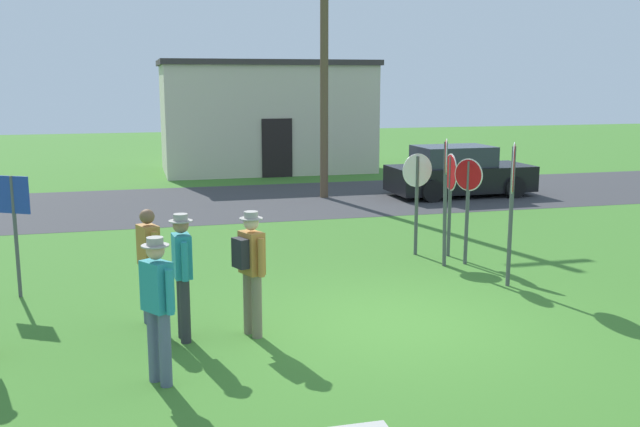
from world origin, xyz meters
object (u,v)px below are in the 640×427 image
object	(u,v)px
utility_pole	(324,48)
stop_sign_rear_left	(417,187)
parked_car_on_street	(458,173)
stop_sign_tallest	(512,187)
stop_sign_low_front	(468,194)
stop_sign_far_back	(446,181)
person_in_dark_shirt	(158,302)
info_panel_leftmost	(14,214)
person_on_left	(182,269)
stop_sign_center_cluster	(450,187)
person_in_blue	(251,264)
person_in_teal	(149,260)

from	to	relation	value
utility_pole	stop_sign_rear_left	bearing A→B (deg)	-90.43
parked_car_on_street	stop_sign_tallest	world-z (taller)	stop_sign_tallest
stop_sign_low_front	stop_sign_rear_left	world-z (taller)	stop_sign_rear_left
stop_sign_far_back	person_in_dark_shirt	size ratio (longest dim) A/B	1.38
stop_sign_low_front	info_panel_leftmost	xyz separation A→B (m)	(-7.94, -0.13, 0.02)
utility_pole	person_on_left	world-z (taller)	utility_pole
stop_sign_center_cluster	person_in_blue	distance (m)	5.76
parked_car_on_street	stop_sign_low_front	bearing A→B (deg)	-114.30
parked_car_on_street	stop_sign_tallest	xyz separation A→B (m)	(-3.40, -9.17, 1.02)
person_on_left	person_in_dark_shirt	bearing A→B (deg)	-105.24
stop_sign_rear_left	stop_sign_center_cluster	distance (m)	0.65
utility_pole	parked_car_on_street	world-z (taller)	utility_pole
stop_sign_far_back	person_in_blue	distance (m)	5.03
stop_sign_far_back	info_panel_leftmost	xyz separation A→B (m)	(-7.46, -0.09, -0.25)
utility_pole	person_on_left	bearing A→B (deg)	-113.89
utility_pole	stop_sign_center_cluster	world-z (taller)	utility_pole
parked_car_on_street	stop_sign_rear_left	world-z (taller)	stop_sign_rear_left
person_in_blue	info_panel_leftmost	bearing A→B (deg)	140.74
stop_sign_tallest	person_in_blue	bearing A→B (deg)	-164.22
parked_car_on_street	person_in_blue	size ratio (longest dim) A/B	2.50
utility_pole	stop_sign_tallest	world-z (taller)	utility_pole
info_panel_leftmost	person_on_left	bearing A→B (deg)	-47.56
person_in_dark_shirt	stop_sign_far_back	bearing A→B (deg)	37.42
person_in_dark_shirt	person_in_teal	bearing A→B (deg)	91.14
parked_car_on_street	stop_sign_low_front	xyz separation A→B (m)	(-3.44, -7.62, 0.66)
stop_sign_tallest	stop_sign_far_back	distance (m)	1.60
stop_sign_center_cluster	person_in_teal	distance (m)	6.47
stop_sign_low_front	stop_sign_tallest	size ratio (longest dim) A/B	0.82
person_in_teal	stop_sign_far_back	bearing A→B (deg)	20.32
stop_sign_rear_left	utility_pole	bearing A→B (deg)	89.57
stop_sign_rear_left	person_on_left	distance (m)	6.14
person_on_left	person_in_dark_shirt	size ratio (longest dim) A/B	1.00
utility_pole	person_on_left	distance (m)	12.59
stop_sign_low_front	person_in_dark_shirt	size ratio (longest dim) A/B	1.16
stop_sign_far_back	person_in_dark_shirt	bearing A→B (deg)	-142.58
stop_sign_tallest	person_in_blue	distance (m)	4.87
stop_sign_low_front	stop_sign_far_back	xyz separation A→B (m)	(-0.48, -0.04, 0.27)
stop_sign_low_front	person_in_blue	size ratio (longest dim) A/B	1.16
utility_pole	info_panel_leftmost	size ratio (longest dim) A/B	4.23
stop_sign_rear_left	stop_sign_center_cluster	world-z (taller)	stop_sign_center_cluster
stop_sign_far_back	stop_sign_tallest	bearing A→B (deg)	-71.02
person_in_dark_shirt	person_on_left	bearing A→B (deg)	74.76
parked_car_on_street	stop_sign_far_back	world-z (taller)	stop_sign_far_back
parked_car_on_street	person_in_dark_shirt	world-z (taller)	person_in_dark_shirt
parked_car_on_street	person_on_left	size ratio (longest dim) A/B	2.50
stop_sign_center_cluster	person_in_dark_shirt	distance (m)	7.57
person_in_dark_shirt	person_in_teal	xyz separation A→B (m)	(-0.04, 2.11, -0.03)
info_panel_leftmost	stop_sign_center_cluster	bearing A→B (deg)	5.71
person_on_left	person_in_teal	size ratio (longest dim) A/B	1.03
stop_sign_rear_left	stop_sign_tallest	xyz separation A→B (m)	(0.69, -2.49, 0.33)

